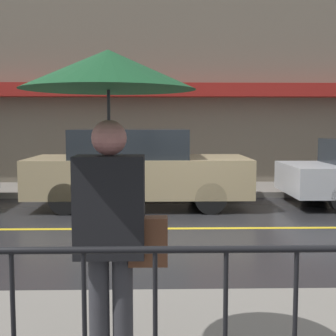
# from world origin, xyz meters

# --- Properties ---
(ground_plane) EXTENTS (80.00, 80.00, 0.00)m
(ground_plane) POSITION_xyz_m (0.00, 0.00, 0.00)
(ground_plane) COLOR #262628
(sidewalk_far) EXTENTS (28.00, 1.97, 0.13)m
(sidewalk_far) POSITION_xyz_m (0.00, 4.16, 0.06)
(sidewalk_far) COLOR slate
(sidewalk_far) RESTS_ON ground_plane
(lane_marking) EXTENTS (25.20, 0.12, 0.01)m
(lane_marking) POSITION_xyz_m (0.00, 0.00, 0.00)
(lane_marking) COLOR gold
(lane_marking) RESTS_ON ground_plane
(building_storefront) EXTENTS (28.00, 0.85, 6.30)m
(building_storefront) POSITION_xyz_m (0.00, 5.27, 3.12)
(building_storefront) COLOR #706656
(building_storefront) RESTS_ON ground_plane
(railing_foreground) EXTENTS (12.00, 0.04, 1.01)m
(railing_foreground) POSITION_xyz_m (0.00, -5.36, 0.76)
(railing_foreground) COLOR black
(railing_foreground) RESTS_ON sidewalk_near
(pedestrian) EXTENTS (1.05, 1.05, 2.03)m
(pedestrian) POSITION_xyz_m (-0.96, -4.72, 1.76)
(pedestrian) COLOR #333338
(pedestrian) RESTS_ON sidewalk_near
(car_tan) EXTENTS (4.47, 1.92, 1.61)m
(car_tan) POSITION_xyz_m (-1.09, 2.11, 0.80)
(car_tan) COLOR tan
(car_tan) RESTS_ON ground_plane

